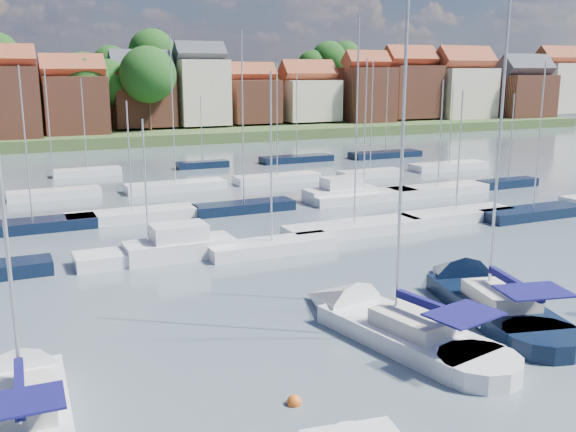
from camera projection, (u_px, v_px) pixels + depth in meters
name	position (u px, v px, depth m)	size (l,w,h in m)	color
ground	(178.00, 197.00, 61.75)	(260.00, 260.00, 0.00)	#42515A
sailboat_left	(23.00, 399.00, 23.17)	(3.37, 11.50, 15.52)	silver
sailboat_centre	(377.00, 323.00, 30.17)	(5.90, 13.37, 17.52)	silver
sailboat_navy	(476.00, 295.00, 33.89)	(6.53, 13.83, 18.44)	black
buoy_c	(294.00, 404.00, 23.47)	(0.55, 0.55, 0.55)	#D85914
buoy_d	(506.00, 375.00, 25.70)	(0.43, 0.43, 0.43)	#D85914
buoy_e	(394.00, 314.00, 32.11)	(0.45, 0.45, 0.45)	#D85914
marina_field	(213.00, 200.00, 58.13)	(79.62, 41.41, 15.93)	silver
far_shore_town	(77.00, 104.00, 143.74)	(212.46, 90.00, 22.27)	#374E27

